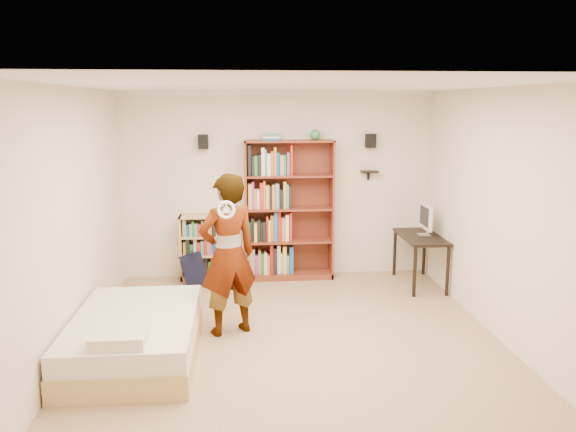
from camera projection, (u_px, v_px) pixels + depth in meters
name	position (u px, v px, depth m)	size (l,w,h in m)	color
ground	(293.00, 343.00, 6.04)	(4.50, 5.00, 0.01)	tan
room_shell	(293.00, 180.00, 5.69)	(4.52, 5.02, 2.71)	#EDE4CB
crown_molding	(293.00, 89.00, 5.51)	(4.50, 5.00, 0.06)	white
speaker_left	(203.00, 142.00, 7.90)	(0.14, 0.12, 0.20)	black
speaker_right	(371.00, 141.00, 8.10)	(0.14, 0.12, 0.20)	black
wall_shelf	(370.00, 172.00, 8.20)	(0.25, 0.16, 0.03)	black
tall_bookshelf	(289.00, 210.00, 8.11)	(1.27, 0.37, 2.02)	brown
low_bookshelf	(206.00, 247.00, 8.16)	(0.76, 0.28, 0.95)	tan
computer_desk	(420.00, 260.00, 7.90)	(0.53, 1.05, 0.72)	black
imac	(424.00, 220.00, 7.82)	(0.09, 0.44, 0.44)	white
daybed	(135.00, 331.00, 5.65)	(1.22, 1.88, 0.55)	white
person	(228.00, 255.00, 6.14)	(0.66, 0.43, 1.80)	black
wii_wheel	(226.00, 210.00, 5.70)	(0.19, 0.19, 0.03)	white
navy_bag	(194.00, 269.00, 7.91)	(0.34, 0.22, 0.46)	black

